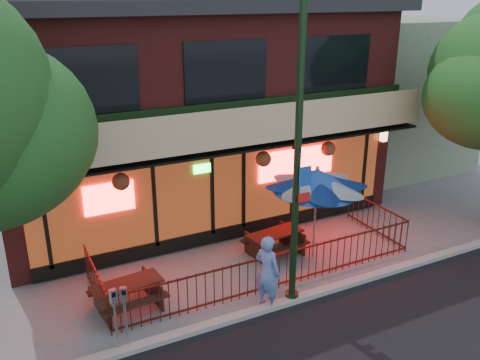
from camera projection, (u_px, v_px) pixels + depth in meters
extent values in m
plane|color=gray|center=(283.00, 292.00, 12.58)|extent=(80.00, 80.00, 0.00)
cube|color=#999993|center=(294.00, 300.00, 12.14)|extent=(80.00, 0.25, 0.12)
cube|color=maroon|center=(177.00, 107.00, 17.48)|extent=(12.00, 8.00, 6.50)
cube|color=#59230F|center=(227.00, 188.00, 14.67)|extent=(11.00, 0.06, 2.60)
cube|color=#FF0C0C|center=(297.00, 163.00, 15.42)|extent=(2.60, 0.04, 0.90)
cube|color=#FF0C0C|center=(109.00, 198.00, 13.04)|extent=(1.30, 0.04, 0.80)
cube|color=tan|center=(234.00, 128.00, 13.61)|extent=(12.20, 1.33, 1.26)
cube|color=black|center=(89.00, 81.00, 11.99)|extent=(2.40, 0.06, 1.60)
cube|color=black|center=(226.00, 71.00, 13.51)|extent=(2.40, 0.06, 1.60)
cube|color=black|center=(336.00, 63.00, 15.03)|extent=(2.40, 0.06, 1.60)
cube|color=black|center=(228.00, 232.00, 15.13)|extent=(11.00, 0.12, 0.40)
cube|color=#FFC672|center=(384.00, 136.00, 16.59)|extent=(0.18, 0.18, 0.32)
cube|color=gray|center=(371.00, 91.00, 21.80)|extent=(6.00, 7.00, 6.00)
cube|color=#44160E|center=(280.00, 254.00, 12.42)|extent=(8.40, 0.04, 0.04)
cube|color=#44160E|center=(279.00, 284.00, 12.70)|extent=(8.40, 0.04, 0.04)
cube|color=#44160E|center=(95.00, 269.00, 11.73)|extent=(0.04, 2.60, 0.04)
cube|color=#44160E|center=(377.00, 205.00, 15.28)|extent=(0.04, 2.60, 0.04)
cylinder|color=#44160E|center=(279.00, 270.00, 12.57)|extent=(0.02, 0.02, 1.00)
cylinder|color=black|center=(297.00, 162.00, 11.03)|extent=(0.16, 0.16, 7.00)
cylinder|color=black|center=(292.00, 296.00, 12.21)|extent=(0.32, 0.32, 0.20)
cube|color=#194CB2|center=(305.00, 176.00, 11.06)|extent=(0.30, 0.02, 0.45)
cube|color=red|center=(304.00, 198.00, 11.23)|extent=(0.30, 0.02, 0.22)
cube|color=#3B1D15|center=(102.00, 305.00, 11.49)|extent=(0.17, 1.15, 0.66)
cube|color=#3B1D15|center=(153.00, 288.00, 12.11)|extent=(0.17, 1.15, 0.66)
cube|color=#3B1D15|center=(127.00, 284.00, 11.69)|extent=(1.66, 0.82, 0.05)
cube|color=#3B1D15|center=(136.00, 304.00, 11.39)|extent=(1.62, 0.41, 0.04)
cube|color=#3B1D15|center=(120.00, 284.00, 12.16)|extent=(1.62, 0.41, 0.04)
cube|color=black|center=(257.00, 249.00, 13.96)|extent=(0.19, 1.14, 0.65)
cube|color=black|center=(292.00, 238.00, 14.61)|extent=(0.19, 1.14, 0.65)
cube|color=black|center=(275.00, 233.00, 14.17)|extent=(1.66, 0.85, 0.05)
cube|color=black|center=(286.00, 248.00, 13.89)|extent=(1.61, 0.44, 0.04)
cube|color=black|center=(265.00, 235.00, 14.64)|extent=(1.61, 0.44, 0.04)
cylinder|color=gray|center=(315.00, 217.00, 13.83)|extent=(0.06, 0.06, 2.46)
cone|color=#1D41A0|center=(317.00, 180.00, 13.46)|extent=(2.35, 2.35, 0.62)
sphere|color=gray|center=(318.00, 168.00, 13.34)|extent=(0.11, 0.11, 0.11)
imported|color=#5F77BF|center=(267.00, 272.00, 11.69)|extent=(0.68, 0.79, 1.83)
cylinder|color=#979BA0|center=(126.00, 325.00, 10.34)|extent=(0.05, 0.05, 1.19)
cube|color=#979BA0|center=(123.00, 294.00, 10.09)|extent=(0.16, 0.15, 0.30)
cube|color=black|center=(124.00, 293.00, 10.02)|extent=(0.08, 0.04, 0.11)
cylinder|color=#989BA1|center=(116.00, 327.00, 10.26)|extent=(0.05, 0.05, 1.20)
cube|color=#989BA1|center=(113.00, 296.00, 10.00)|extent=(0.15, 0.14, 0.31)
cube|color=black|center=(114.00, 295.00, 9.93)|extent=(0.09, 0.03, 0.11)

